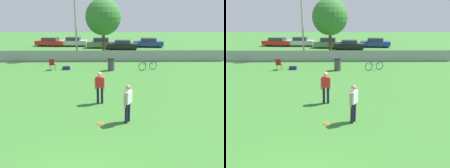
# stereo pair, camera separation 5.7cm
# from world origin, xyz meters

# --- Properties ---
(fence_backline) EXTENTS (25.00, 0.07, 1.21)m
(fence_backline) POSITION_xyz_m (0.00, 18.00, 0.55)
(fence_backline) COLOR gray
(fence_backline) RESTS_ON ground_plane
(light_pole) EXTENTS (0.90, 0.36, 9.08)m
(light_pole) POSITION_xyz_m (-2.32, 19.65, 5.31)
(light_pole) COLOR #9E9EA3
(light_pole) RESTS_ON ground_plane
(tree_near_pole) EXTENTS (3.83, 3.83, 6.13)m
(tree_near_pole) POSITION_xyz_m (0.44, 20.99, 4.20)
(tree_near_pole) COLOR #4C331E
(tree_near_pole) RESTS_ON ground_plane
(player_receiver_white) EXTENTS (0.39, 0.48, 1.64)m
(player_receiver_white) POSITION_xyz_m (1.79, 5.05, 0.95)
(player_receiver_white) COLOR #191933
(player_receiver_white) RESTS_ON ground_plane
(player_defender_red) EXTENTS (0.55, 0.28, 1.64)m
(player_defender_red) POSITION_xyz_m (0.56, 7.17, 0.95)
(player_defender_red) COLOR #191933
(player_defender_red) RESTS_ON ground_plane
(frisbee_disc) EXTENTS (0.26, 0.26, 0.03)m
(frisbee_disc) POSITION_xyz_m (0.67, 4.91, 0.01)
(frisbee_disc) COLOR #E5591E
(frisbee_disc) RESTS_ON ground_plane
(folding_chair_sideline) EXTENTS (0.43, 0.44, 0.94)m
(folding_chair_sideline) POSITION_xyz_m (-3.66, 14.47, 0.53)
(folding_chair_sideline) COLOR #333338
(folding_chair_sideline) RESTS_ON ground_plane
(bicycle_sideline) EXTENTS (1.60, 0.66, 0.74)m
(bicycle_sideline) POSITION_xyz_m (4.25, 14.37, 0.36)
(bicycle_sideline) COLOR black
(bicycle_sideline) RESTS_ON ground_plane
(trash_bin) EXTENTS (0.58, 0.58, 1.00)m
(trash_bin) POSITION_xyz_m (1.21, 14.30, 0.50)
(trash_bin) COLOR #3F3F44
(trash_bin) RESTS_ON ground_plane
(gear_bag_sideline) EXTENTS (0.61, 0.33, 0.30)m
(gear_bag_sideline) POSITION_xyz_m (-2.54, 14.64, 0.14)
(gear_bag_sideline) COLOR navy
(gear_bag_sideline) RESTS_ON ground_plane
(parked_car_red) EXTENTS (4.43, 2.25, 1.28)m
(parked_car_red) POSITION_xyz_m (-7.71, 29.92, 0.64)
(parked_car_red) COLOR black
(parked_car_red) RESTS_ON ground_plane
(parked_car_silver) EXTENTS (3.99, 1.91, 1.35)m
(parked_car_silver) POSITION_xyz_m (-4.24, 29.82, 0.66)
(parked_car_silver) COLOR black
(parked_car_silver) RESTS_ON ground_plane
(parked_car_olive) EXTENTS (4.08, 1.96, 1.45)m
(parked_car_olive) POSITION_xyz_m (-0.02, 27.81, 0.69)
(parked_car_olive) COLOR black
(parked_car_olive) RESTS_ON ground_plane
(parked_car_dark) EXTENTS (4.10, 2.23, 1.29)m
(parked_car_dark) POSITION_xyz_m (2.91, 26.23, 0.65)
(parked_car_dark) COLOR black
(parked_car_dark) RESTS_ON ground_plane
(parked_car_blue) EXTENTS (4.41, 2.23, 1.31)m
(parked_car_blue) POSITION_xyz_m (6.76, 28.62, 0.65)
(parked_car_blue) COLOR black
(parked_car_blue) RESTS_ON ground_plane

